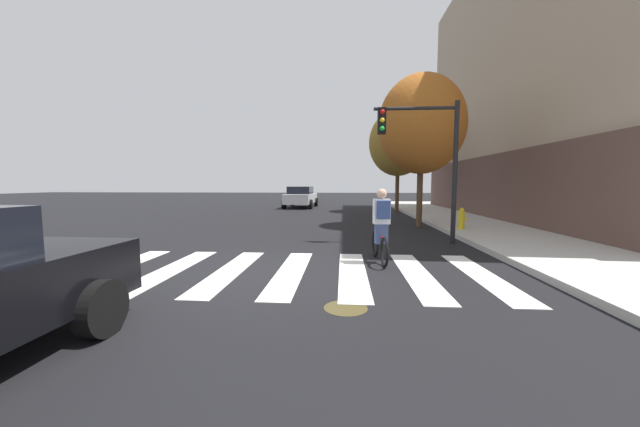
{
  "coord_description": "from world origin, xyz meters",
  "views": [
    {
      "loc": [
        1.8,
        -6.61,
        1.8
      ],
      "look_at": [
        1.23,
        1.47,
        1.08
      ],
      "focal_mm": 18.68,
      "sensor_mm": 36.0,
      "label": 1
    }
  ],
  "objects_px": {
    "street_tree_near": "(421,125)",
    "manhole_cover": "(346,308)",
    "traffic_light_near": "(427,148)",
    "street_tree_mid": "(398,143)",
    "sedan_mid": "(301,197)",
    "cyclist": "(381,226)",
    "fire_hydrant": "(462,219)"
  },
  "relations": [
    {
      "from": "manhole_cover",
      "to": "traffic_light_near",
      "type": "relative_size",
      "value": 0.15
    },
    {
      "from": "fire_hydrant",
      "to": "street_tree_mid",
      "type": "height_order",
      "value": "street_tree_mid"
    },
    {
      "from": "street_tree_near",
      "to": "cyclist",
      "type": "bearing_deg",
      "value": -109.45
    },
    {
      "from": "traffic_light_near",
      "to": "fire_hydrant",
      "type": "distance_m",
      "value": 3.76
    },
    {
      "from": "traffic_light_near",
      "to": "street_tree_mid",
      "type": "relative_size",
      "value": 0.65
    },
    {
      "from": "traffic_light_near",
      "to": "street_tree_mid",
      "type": "height_order",
      "value": "street_tree_mid"
    },
    {
      "from": "traffic_light_near",
      "to": "fire_hydrant",
      "type": "xyz_separation_m",
      "value": [
        1.86,
        2.28,
        -2.33
      ]
    },
    {
      "from": "traffic_light_near",
      "to": "fire_hydrant",
      "type": "height_order",
      "value": "traffic_light_near"
    },
    {
      "from": "sedan_mid",
      "to": "street_tree_near",
      "type": "xyz_separation_m",
      "value": [
        6.38,
        -10.91,
        3.39
      ]
    },
    {
      "from": "fire_hydrant",
      "to": "street_tree_mid",
      "type": "bearing_deg",
      "value": 95.68
    },
    {
      "from": "cyclist",
      "to": "street_tree_near",
      "type": "relative_size",
      "value": 0.27
    },
    {
      "from": "fire_hydrant",
      "to": "street_tree_mid",
      "type": "relative_size",
      "value": 0.12
    },
    {
      "from": "traffic_light_near",
      "to": "street_tree_near",
      "type": "height_order",
      "value": "street_tree_near"
    },
    {
      "from": "manhole_cover",
      "to": "fire_hydrant",
      "type": "relative_size",
      "value": 0.82
    },
    {
      "from": "cyclist",
      "to": "street_tree_near",
      "type": "height_order",
      "value": "street_tree_near"
    },
    {
      "from": "cyclist",
      "to": "traffic_light_near",
      "type": "height_order",
      "value": "traffic_light_near"
    },
    {
      "from": "sedan_mid",
      "to": "cyclist",
      "type": "bearing_deg",
      "value": -76.85
    },
    {
      "from": "sedan_mid",
      "to": "street_tree_near",
      "type": "bearing_deg",
      "value": -59.69
    },
    {
      "from": "traffic_light_near",
      "to": "street_tree_near",
      "type": "relative_size",
      "value": 0.67
    },
    {
      "from": "cyclist",
      "to": "traffic_light_near",
      "type": "bearing_deg",
      "value": 58.06
    },
    {
      "from": "traffic_light_near",
      "to": "street_tree_near",
      "type": "xyz_separation_m",
      "value": [
        0.71,
        3.98,
        1.35
      ]
    },
    {
      "from": "street_tree_near",
      "to": "traffic_light_near",
      "type": "bearing_deg",
      "value": -100.18
    },
    {
      "from": "sedan_mid",
      "to": "fire_hydrant",
      "type": "relative_size",
      "value": 6.02
    },
    {
      "from": "cyclist",
      "to": "traffic_light_near",
      "type": "distance_m",
      "value": 3.62
    },
    {
      "from": "cyclist",
      "to": "street_tree_mid",
      "type": "distance_m",
      "value": 14.58
    },
    {
      "from": "manhole_cover",
      "to": "fire_hydrant",
      "type": "height_order",
      "value": "fire_hydrant"
    },
    {
      "from": "street_tree_near",
      "to": "manhole_cover",
      "type": "bearing_deg",
      "value": -108.37
    },
    {
      "from": "street_tree_near",
      "to": "street_tree_mid",
      "type": "height_order",
      "value": "street_tree_mid"
    },
    {
      "from": "fire_hydrant",
      "to": "street_tree_near",
      "type": "relative_size",
      "value": 0.13
    },
    {
      "from": "street_tree_near",
      "to": "street_tree_mid",
      "type": "xyz_separation_m",
      "value": [
        0.25,
        7.39,
        0.15
      ]
    },
    {
      "from": "fire_hydrant",
      "to": "street_tree_near",
      "type": "xyz_separation_m",
      "value": [
        -1.15,
        1.69,
        3.68
      ]
    },
    {
      "from": "sedan_mid",
      "to": "traffic_light_near",
      "type": "height_order",
      "value": "traffic_light_near"
    }
  ]
}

